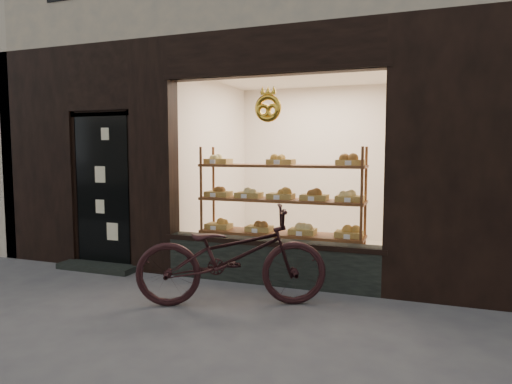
% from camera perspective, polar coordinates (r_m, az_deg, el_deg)
% --- Properties ---
extents(ground, '(90.00, 90.00, 0.00)m').
position_cam_1_polar(ground, '(4.19, -14.23, -18.16)').
color(ground, '#606060').
extents(display_shelf, '(2.20, 0.45, 1.70)m').
position_cam_1_polar(display_shelf, '(6.02, 3.10, -2.46)').
color(display_shelf, brown).
rests_on(display_shelf, ground).
extents(bicycle, '(2.14, 1.44, 1.06)m').
position_cam_1_polar(bicycle, '(4.91, -3.10, -7.99)').
color(bicycle, black).
rests_on(bicycle, ground).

